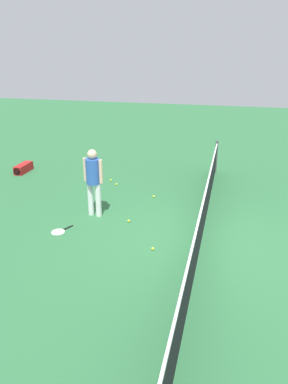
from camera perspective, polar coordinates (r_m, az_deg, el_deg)
ground_plane at (r=8.23m, az=8.67°, el=-7.63°), size 40.00×40.00×0.00m
court_net at (r=8.00m, az=8.87°, el=-4.50°), size 10.09×0.09×1.07m
player_near_side at (r=9.08m, az=-7.79°, el=2.26°), size 0.39×0.53×1.70m
tennis_racket_near_player at (r=8.77m, az=-12.89°, el=-5.94°), size 0.60×0.42×0.03m
tennis_ball_near_player at (r=10.42m, az=1.49°, el=-0.69°), size 0.07×0.07×0.07m
tennis_ball_by_net at (r=11.73m, az=-5.10°, el=1.82°), size 0.07×0.07×0.07m
tennis_ball_midcourt at (r=7.84m, az=1.36°, el=-8.69°), size 0.07×0.07×0.07m
tennis_ball_baseline at (r=9.00m, az=-2.35°, el=-4.46°), size 0.07×0.07×0.07m
tennis_ball_stray_left at (r=11.36m, az=-4.23°, el=1.18°), size 0.07×0.07×0.07m
equipment_bag at (r=13.12m, az=-18.07°, el=3.47°), size 0.80×0.28×0.28m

